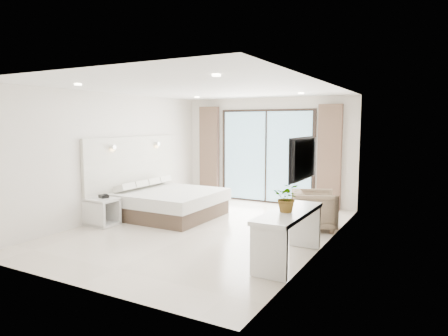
{
  "coord_description": "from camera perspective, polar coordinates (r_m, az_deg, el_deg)",
  "views": [
    {
      "loc": [
        3.96,
        -6.46,
        2.05
      ],
      "look_at": [
        0.21,
        0.4,
        1.18
      ],
      "focal_mm": 32.0,
      "sensor_mm": 36.0,
      "label": 1
    }
  ],
  "objects": [
    {
      "name": "ground",
      "position": [
        7.85,
        -2.79,
        -8.77
      ],
      "size": [
        6.2,
        6.2,
        0.0
      ],
      "primitive_type": "plane",
      "color": "beige",
      "rests_on": "ground"
    },
    {
      "name": "room_shell",
      "position": [
        8.37,
        -1.19,
        3.17
      ],
      "size": [
        4.62,
        6.22,
        2.72
      ],
      "color": "silver",
      "rests_on": "ground"
    },
    {
      "name": "bed",
      "position": [
        8.93,
        -7.94,
        -4.96
      ],
      "size": [
        2.06,
        1.96,
        0.72
      ],
      "color": "brown",
      "rests_on": "ground"
    },
    {
      "name": "nightstand",
      "position": [
        8.47,
        -17.07,
        -5.98
      ],
      "size": [
        0.62,
        0.51,
        0.55
      ],
      "rotation": [
        0.0,
        0.0,
        -0.03
      ],
      "color": "silver",
      "rests_on": "ground"
    },
    {
      "name": "phone",
      "position": [
        8.43,
        -16.81,
        -3.88
      ],
      "size": [
        0.23,
        0.21,
        0.06
      ],
      "primitive_type": "cube",
      "rotation": [
        0.0,
        0.0,
        -0.35
      ],
      "color": "black",
      "rests_on": "nightstand"
    },
    {
      "name": "console_desk",
      "position": [
        6.02,
        9.24,
        -7.94
      ],
      "size": [
        0.54,
        1.72,
        0.77
      ],
      "color": "silver",
      "rests_on": "ground"
    },
    {
      "name": "plant",
      "position": [
        5.87,
        9.05,
        -4.65
      ],
      "size": [
        0.47,
        0.5,
        0.33
      ],
      "primitive_type": "imported",
      "rotation": [
        0.0,
        0.0,
        0.22
      ],
      "color": "#33662D",
      "rests_on": "console_desk"
    },
    {
      "name": "armchair",
      "position": [
        7.99,
        12.78,
        -5.58
      ],
      "size": [
        1.01,
        1.04,
        0.83
      ],
      "primitive_type": "imported",
      "rotation": [
        0.0,
        0.0,
        1.96
      ],
      "color": "#7D6852",
      "rests_on": "ground"
    }
  ]
}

